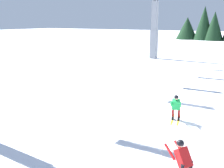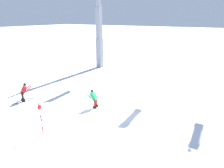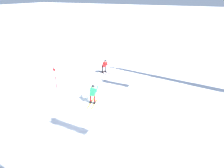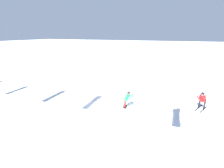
{
  "view_description": "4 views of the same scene",
  "coord_description": "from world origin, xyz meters",
  "px_view_note": "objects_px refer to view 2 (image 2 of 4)",
  "views": [
    {
      "loc": [
        -15.11,
        -4.37,
        5.35
      ],
      "look_at": [
        -1.55,
        3.48,
        1.73
      ],
      "focal_mm": 44.39,
      "sensor_mm": 36.0,
      "label": 1
    },
    {
      "loc": [
        6.77,
        -10.53,
        6.72
      ],
      "look_at": [
        -1.03,
        2.55,
        1.08
      ],
      "focal_mm": 29.07,
      "sensor_mm": 36.0,
      "label": 2
    },
    {
      "loc": [
        9.81,
        6.72,
        7.79
      ],
      "look_at": [
        -0.31,
        1.78,
        2.35
      ],
      "focal_mm": 30.38,
      "sensor_mm": 36.0,
      "label": 3
    },
    {
      "loc": [
        -4.29,
        11.15,
        5.97
      ],
      "look_at": [
        -0.56,
        1.88,
        2.7
      ],
      "focal_mm": 24.74,
      "sensor_mm": 36.0,
      "label": 4
    }
  ],
  "objects_px": {
    "skier_carving_main": "(94,97)",
    "trail_marker_pole": "(41,117)",
    "lift_tower_near": "(99,29)",
    "skier_distant_uphill": "(24,91)"
  },
  "relations": [
    {
      "from": "skier_carving_main",
      "to": "trail_marker_pole",
      "type": "relative_size",
      "value": 0.89
    },
    {
      "from": "skier_carving_main",
      "to": "trail_marker_pole",
      "type": "xyz_separation_m",
      "value": [
        -0.73,
        -4.33,
        0.23
      ]
    },
    {
      "from": "trail_marker_pole",
      "to": "lift_tower_near",
      "type": "bearing_deg",
      "value": 111.6
    },
    {
      "from": "lift_tower_near",
      "to": "skier_carving_main",
      "type": "bearing_deg",
      "value": -57.84
    },
    {
      "from": "skier_carving_main",
      "to": "lift_tower_near",
      "type": "bearing_deg",
      "value": 122.16
    },
    {
      "from": "skier_carving_main",
      "to": "trail_marker_pole",
      "type": "height_order",
      "value": "trail_marker_pole"
    },
    {
      "from": "trail_marker_pole",
      "to": "skier_carving_main",
      "type": "bearing_deg",
      "value": 80.39
    },
    {
      "from": "skier_distant_uphill",
      "to": "skier_carving_main",
      "type": "bearing_deg",
      "value": 19.37
    },
    {
      "from": "skier_carving_main",
      "to": "trail_marker_pole",
      "type": "bearing_deg",
      "value": -99.61
    },
    {
      "from": "skier_carving_main",
      "to": "trail_marker_pole",
      "type": "distance_m",
      "value": 4.4
    }
  ]
}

